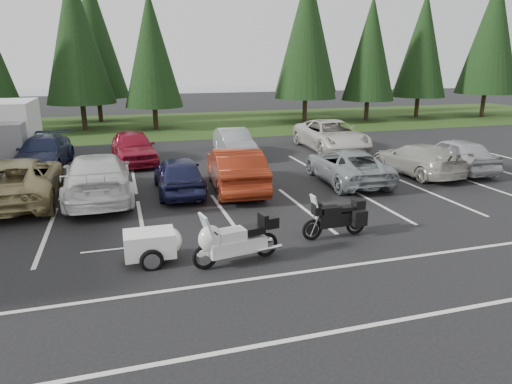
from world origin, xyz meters
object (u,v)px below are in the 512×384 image
object	(u,v)px
car_near_2	(18,180)
car_near_8	(455,154)
touring_motorcycle	(237,236)
car_near_3	(98,177)
car_near_7	(417,159)
car_far_2	(133,147)
car_far_4	(331,135)
car_near_4	(179,175)
car_far_1	(44,152)
car_far_3	(234,143)
adventure_motorcycle	(335,215)
box_truck	(7,132)
car_near_5	(235,169)
cargo_trailer	(150,247)
car_near_6	(347,166)

from	to	relation	value
car_near_2	car_near_8	size ratio (longest dim) A/B	1.28
car_near_8	touring_motorcycle	size ratio (longest dim) A/B	1.76
car_near_3	car_near_7	world-z (taller)	car_near_3
car_far_2	car_far_4	size ratio (longest dim) A/B	0.78
car_near_4	car_far_1	size ratio (longest dim) A/B	0.84
car_far_3	adventure_motorcycle	xyz separation A→B (m)	(-0.07, -11.96, -0.05)
car_near_4	car_far_1	bearing A→B (deg)	-47.17
box_truck	car_near_8	distance (m)	21.57
car_near_2	car_far_2	bearing A→B (deg)	-128.15
car_near_3	car_near_2	bearing A→B (deg)	-9.68
car_near_2	car_near_3	size ratio (longest dim) A/B	1.00
car_near_8	adventure_motorcycle	distance (m)	10.66
touring_motorcycle	car_near_3	bearing A→B (deg)	106.74
box_truck	car_far_2	bearing A→B (deg)	-20.85
box_truck	car_far_1	xyz separation A→B (m)	(1.89, -2.18, -0.72)
car_near_5	adventure_motorcycle	size ratio (longest dim) A/B	2.30
box_truck	car_near_4	xyz separation A→B (m)	(7.40, -8.30, -0.73)
car_near_4	adventure_motorcycle	bearing A→B (deg)	122.55
car_far_2	adventure_motorcycle	size ratio (longest dim) A/B	2.10
car_near_5	car_far_4	bearing A→B (deg)	-133.05
car_near_3	car_far_1	bearing A→B (deg)	-68.13
car_far_1	car_far_4	xyz separation A→B (m)	(14.87, 0.16, 0.10)
car_near_7	car_near_8	xyz separation A→B (m)	(2.05, 0.05, 0.08)
car_near_2	touring_motorcycle	xyz separation A→B (m)	(6.13, -7.17, -0.09)
car_near_5	car_far_4	xyz separation A→B (m)	(7.20, 6.46, -0.01)
car_far_1	car_far_3	xyz separation A→B (m)	(9.20, -0.01, -0.01)
car_far_1	adventure_motorcycle	bearing A→B (deg)	-46.67
car_far_3	cargo_trailer	xyz separation A→B (m)	(-5.23, -12.19, -0.31)
car_far_3	adventure_motorcycle	bearing A→B (deg)	-88.90
box_truck	adventure_motorcycle	bearing A→B (deg)	-52.10
car_far_1	car_near_6	bearing A→B (deg)	-21.53
car_far_1	cargo_trailer	bearing A→B (deg)	-65.96
car_far_3	cargo_trailer	size ratio (longest dim) A/B	2.44
touring_motorcycle	car_far_2	bearing A→B (deg)	88.57
car_near_4	car_far_2	distance (m)	6.19
box_truck	car_near_8	xyz separation A→B (m)	(19.91, -8.28, -0.68)
car_near_4	car_far_4	size ratio (longest dim) A/B	0.70
car_near_7	touring_motorcycle	bearing A→B (deg)	29.16
box_truck	car_near_8	world-z (taller)	box_truck
car_near_7	car_far_4	xyz separation A→B (m)	(-1.09, 6.31, 0.15)
car_near_4	car_far_1	distance (m)	8.23
touring_motorcycle	car_far_4	bearing A→B (deg)	45.67
car_near_6	car_far_2	world-z (taller)	car_far_2
car_near_3	car_near_4	size ratio (longest dim) A/B	1.36
car_near_3	car_far_3	xyz separation A→B (m)	(6.60, 6.05, -0.11)
car_near_4	car_far_3	distance (m)	7.14
car_near_2	car_far_1	bearing A→B (deg)	-92.24
car_near_7	car_far_3	xyz separation A→B (m)	(-6.76, 6.14, 0.04)
car_near_6	cargo_trailer	world-z (taller)	car_near_6
car_far_2	car_far_3	size ratio (longest dim) A/B	1.06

